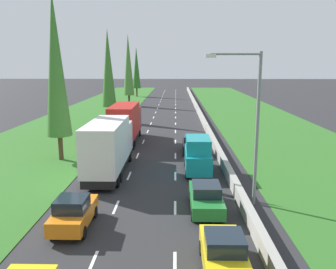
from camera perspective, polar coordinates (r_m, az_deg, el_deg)
name	(u,v)px	position (r m, az deg, el deg)	size (l,w,h in m)	color
ground_plane	(165,115)	(59.13, -0.47, 3.19)	(300.00, 300.00, 0.00)	#28282B
grass_verge_left	(90,114)	(60.83, -12.48, 3.17)	(14.00, 140.00, 0.04)	#2D6623
grass_verge_right	(251,115)	(60.43, 13.29, 3.09)	(14.00, 140.00, 0.04)	#2D6623
median_barrier	(199,112)	(59.18, 5.07, 3.57)	(0.44, 120.00, 0.85)	#9E9B93
lane_markings	(165,115)	(59.13, -0.47, 3.20)	(3.64, 116.00, 0.01)	white
yellow_hatchback_right_lane	(223,252)	(15.17, 8.94, -18.28)	(1.74, 3.90, 1.72)	yellow
orange_hatchback_left_lane	(74,213)	(19.10, -15.00, -12.08)	(1.74, 3.90, 1.72)	orange
white_box_truck_left_lane	(109,146)	(27.25, -9.51, -1.84)	(2.46, 9.40, 4.18)	black
green_sedan_right_lane	(206,197)	(20.65, 6.13, -10.02)	(1.82, 4.50, 1.64)	#237A33
teal_van_right_lane	(198,155)	(27.45, 4.82, -3.31)	(1.96, 4.90, 2.82)	teal
red_box_truck_left_lane	(126,123)	(37.93, -6.85, 1.92)	(2.46, 9.40, 4.18)	black
black_hatchback_right_lane	(192,145)	(33.46, 3.82, -1.63)	(1.74, 3.90, 1.72)	black
poplar_tree_second	(56,65)	(31.60, -17.68, 10.62)	(2.16, 2.16, 14.33)	#4C3823
poplar_tree_third	(108,68)	(52.54, -9.64, 10.47)	(2.13, 2.13, 13.32)	#4C3823
poplar_tree_fourth	(128,65)	(72.03, -6.42, 11.08)	(2.16, 2.16, 14.22)	#4C3823
poplar_tree_fifth	(136,68)	(93.09, -5.12, 10.66)	(2.12, 2.12, 12.72)	#4C3823
street_light_mast	(252,118)	(20.95, 13.35, 2.58)	(3.20, 0.28, 9.00)	gray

